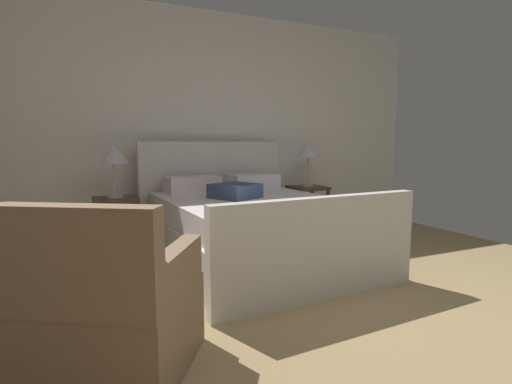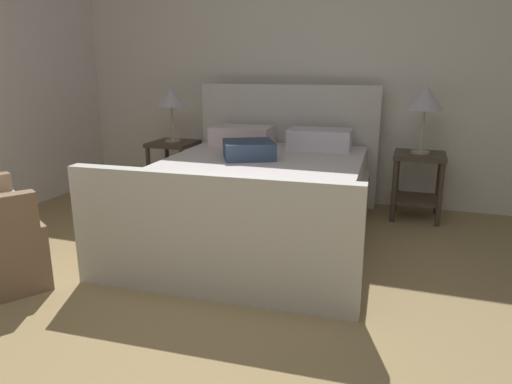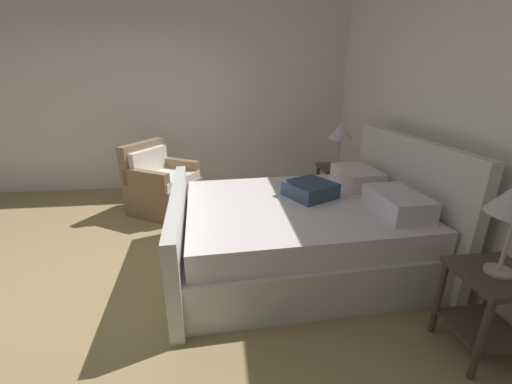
{
  "view_description": "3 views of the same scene",
  "coord_description": "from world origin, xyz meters",
  "views": [
    {
      "loc": [
        -1.8,
        -1.49,
        1.15
      ],
      "look_at": [
        -0.48,
        1.4,
        0.76
      ],
      "focal_mm": 27.56,
      "sensor_mm": 36.0,
      "label": 1
    },
    {
      "loc": [
        0.9,
        -1.45,
        1.36
      ],
      "look_at": [
        -0.1,
        1.45,
        0.52
      ],
      "focal_mm": 32.66,
      "sensor_mm": 36.0,
      "label": 2
    },
    {
      "loc": [
        2.43,
        1.25,
        1.73
      ],
      "look_at": [
        -0.42,
        1.58,
        0.67
      ],
      "focal_mm": 22.73,
      "sensor_mm": 36.0,
      "label": 3
    }
  ],
  "objects": [
    {
      "name": "nightstand_left",
      "position": [
        -1.46,
        2.76,
        0.4
      ],
      "size": [
        0.44,
        0.44,
        0.6
      ],
      "color": "#473B30",
      "rests_on": "ground"
    },
    {
      "name": "nightstand_right",
      "position": [
        0.95,
        2.89,
        0.4
      ],
      "size": [
        0.44,
        0.44,
        0.6
      ],
      "color": "#473B30",
      "rests_on": "ground"
    },
    {
      "name": "bed",
      "position": [
        -0.26,
        2.0,
        0.35
      ],
      "size": [
        1.89,
        2.35,
        1.18
      ],
      "color": "silver",
      "rests_on": "ground"
    },
    {
      "name": "table_lamp_left",
      "position": [
        -1.46,
        2.76,
        1.04
      ],
      "size": [
        0.29,
        0.29,
        0.55
      ],
      "color": "#B7B293",
      "rests_on": "nightstand_left"
    },
    {
      "name": "table_lamp_right",
      "position": [
        0.95,
        2.89,
        1.08
      ],
      "size": [
        0.32,
        0.32,
        0.6
      ],
      "color": "#B7B293",
      "rests_on": "nightstand_right"
    },
    {
      "name": "wall_back",
      "position": [
        0.0,
        3.29,
        1.38
      ],
      "size": [
        5.48,
        0.12,
        2.75
      ],
      "primitive_type": "cube",
      "color": "white",
      "rests_on": "ground"
    }
  ]
}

